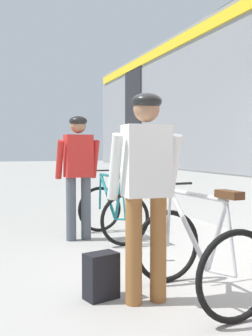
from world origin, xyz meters
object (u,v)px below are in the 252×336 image
at_px(bicycle_near_silver, 198,254).
at_px(backpack_on_platform, 101,276).
at_px(bicycle_far_teal, 112,211).
at_px(cyclist_far_in_red, 78,166).
at_px(water_bottle_near_the_bikes, 162,252).
at_px(cyclist_near_in_white, 146,178).

xyz_separation_m(bicycle_near_silver, backpack_on_platform, (-0.76, 0.32, -0.20)).
bearing_deg(backpack_on_platform, bicycle_near_silver, -38.46).
bearing_deg(backpack_on_platform, bicycle_far_teal, 54.14).
relative_size(cyclist_far_in_red, bicycle_far_teal, 1.59).
height_order(bicycle_far_teal, water_bottle_near_the_bikes, bicycle_far_teal).
height_order(cyclist_near_in_white, cyclist_far_in_red, same).
bearing_deg(cyclist_near_in_white, bicycle_far_teal, 78.54).
xyz_separation_m(bicycle_far_teal, backpack_on_platform, (-0.83, -2.23, -0.20)).
relative_size(cyclist_far_in_red, bicycle_near_silver, 1.58).
bearing_deg(backpack_on_platform, cyclist_near_in_white, -48.05).
distance_m(cyclist_near_in_white, water_bottle_near_the_bikes, 1.61).
distance_m(cyclist_far_in_red, bicycle_far_teal, 0.81).
height_order(cyclist_near_in_white, water_bottle_near_the_bikes, cyclist_near_in_white).
distance_m(cyclist_far_in_red, bicycle_near_silver, 2.74).
xyz_separation_m(cyclist_near_in_white, cyclist_far_in_red, (0.02, 2.51, 0.00)).
bearing_deg(cyclist_far_in_red, backpack_on_platform, -98.70).
bearing_deg(bicycle_near_silver, backpack_on_platform, 157.08).
distance_m(cyclist_near_in_white, bicycle_near_silver, 0.79).
bearing_deg(bicycle_far_teal, backpack_on_platform, -110.32).
distance_m(cyclist_far_in_red, water_bottle_near_the_bikes, 1.81).
height_order(cyclist_near_in_white, backpack_on_platform, cyclist_near_in_white).
xyz_separation_m(cyclist_far_in_red, water_bottle_near_the_bikes, (0.65, -1.40, -0.95)).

